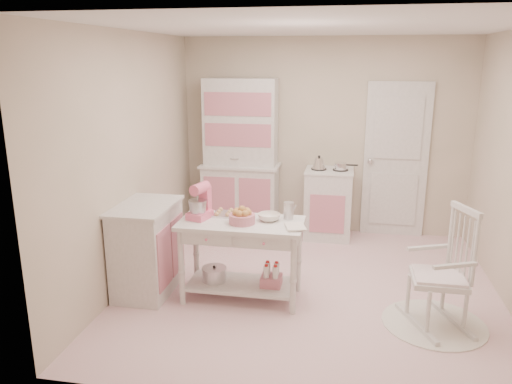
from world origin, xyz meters
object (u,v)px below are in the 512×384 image
(work_table, at_px, (241,260))
(base_cabinet, at_px, (147,248))
(hutch, at_px, (240,157))
(bread_basket, at_px, (242,219))
(rocking_chair, at_px, (440,268))
(stove, at_px, (328,203))
(stand_mixer, at_px, (199,202))

(work_table, bearing_deg, base_cabinet, -178.86)
(hutch, height_order, bread_basket, hutch)
(hutch, relative_size, work_table, 1.73)
(hutch, relative_size, rocking_chair, 1.89)
(hutch, distance_m, base_cabinet, 2.16)
(rocking_chair, bearing_deg, base_cabinet, 153.40)
(stove, height_order, bread_basket, stove)
(stove, relative_size, rocking_chair, 0.84)
(hutch, bearing_deg, stove, -2.39)
(work_table, bearing_deg, rocking_chair, -6.32)
(stand_mixer, bearing_deg, work_table, 13.07)
(base_cabinet, bearing_deg, stove, 48.55)
(work_table, xyz_separation_m, stand_mixer, (-0.42, 0.02, 0.57))
(base_cabinet, bearing_deg, rocking_chair, -3.73)
(stove, xyz_separation_m, stand_mixer, (-1.18, -1.92, 0.51))
(hutch, xyz_separation_m, stove, (1.20, -0.05, -0.58))
(stove, bearing_deg, work_table, -111.36)
(work_table, bearing_deg, hutch, 102.48)
(stove, bearing_deg, hutch, 177.61)
(stand_mixer, distance_m, bread_basket, 0.46)
(base_cabinet, xyz_separation_m, rocking_chair, (2.79, -0.18, 0.09))
(base_cabinet, bearing_deg, work_table, 1.14)
(rocking_chair, bearing_deg, stove, 93.45)
(stove, distance_m, rocking_chair, 2.39)
(stove, distance_m, bread_basket, 2.16)
(stand_mixer, xyz_separation_m, bread_basket, (0.44, -0.07, -0.12))
(hutch, relative_size, base_cabinet, 2.26)
(base_cabinet, height_order, bread_basket, base_cabinet)
(stove, distance_m, stand_mixer, 2.31)
(rocking_chair, xyz_separation_m, stand_mixer, (-2.24, 0.22, 0.42))
(rocking_chair, relative_size, work_table, 0.92)
(hutch, xyz_separation_m, base_cabinet, (-0.53, -2.01, -0.58))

